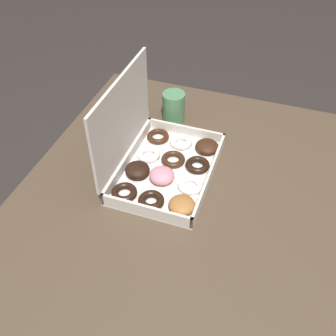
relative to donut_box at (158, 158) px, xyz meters
name	(u,v)px	position (x,y,z in m)	size (l,w,h in m)	color
ground_plane	(185,318)	(-0.05, -0.12, -0.79)	(8.00, 8.00, 0.00)	#2D2826
dining_table	(192,217)	(-0.05, -0.12, -0.15)	(1.01, 0.94, 0.74)	#4C3D2D
donut_box	(158,158)	(0.00, 0.00, 0.00)	(0.35, 0.26, 0.28)	silver
coffee_mug	(174,107)	(0.25, 0.04, 0.00)	(0.07, 0.07, 0.10)	#4C8456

